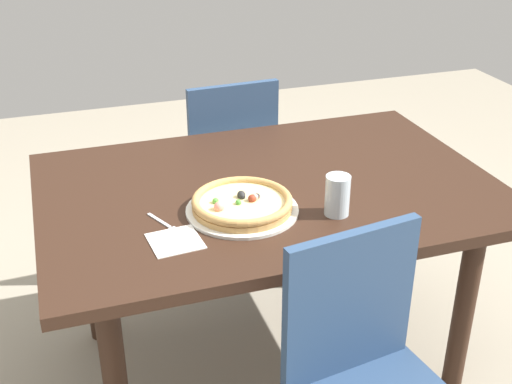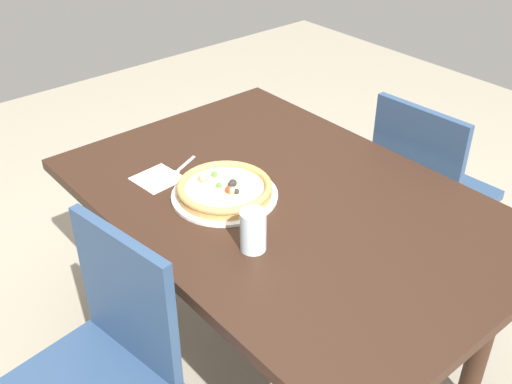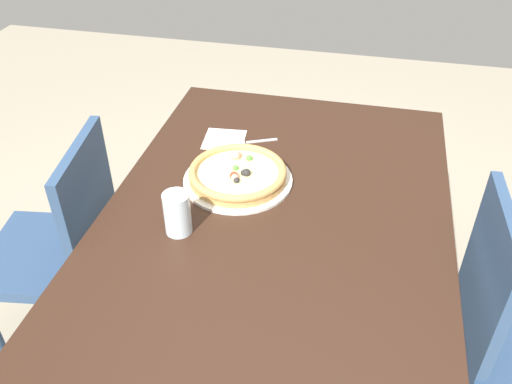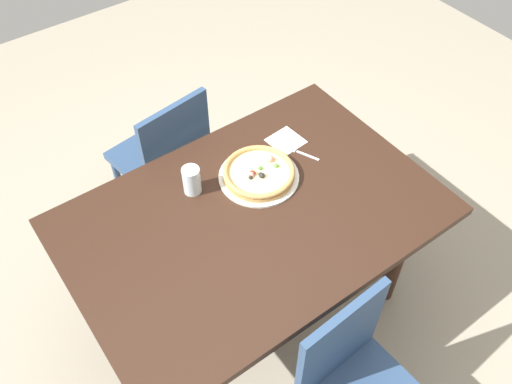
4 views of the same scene
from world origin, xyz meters
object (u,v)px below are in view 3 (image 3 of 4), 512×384
Objects in this scene: chair_far at (64,246)px; pizza at (238,173)px; drinking_glass at (177,213)px; fork at (250,142)px; napkin at (224,140)px; dining_table at (275,238)px; plate at (238,180)px.

chair_far is 0.65m from pizza.
drinking_glass reaches higher than pizza.
napkin is (-0.00, 0.09, -0.00)m from fork.
dining_table is 10.54× the size of napkin.
chair_far is 0.65m from napkin.
napkin is at bearing 25.15° from pizza.
dining_table is 0.73m from chair_far.
fork is at bearing 4.04° from plate.
plate reaches higher than fork.
pizza is 0.23m from fork.
napkin is at bearing 25.12° from plate.
chair_far reaches higher than napkin.
dining_table is 1.67× the size of chair_far.
chair_far reaches higher than plate.
plate is 2.74× the size of drinking_glass.
chair_far is 5.64× the size of fork.
chair_far is at bearing 77.89° from drinking_glass.
pizza is at bearing -154.85° from napkin.
plate is at bearing -154.88° from napkin.
dining_table is at bearing -96.06° from chair_far.
pizza is 1.94× the size of fork.
chair_far is 6.33× the size of napkin.
dining_table is 0.45m from napkin.
chair_far reaches higher than dining_table.
napkin is at bearing -57.73° from chair_far.
plate is 2.17× the size of fork.
dining_table is 0.22m from plate.
dining_table is 4.32× the size of plate.
fork is (0.37, 0.16, 0.09)m from dining_table.
pizza is (0.16, -0.57, 0.27)m from chair_far.
napkin is at bearing -22.39° from fork.
fork is (0.23, 0.02, -0.03)m from pizza.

